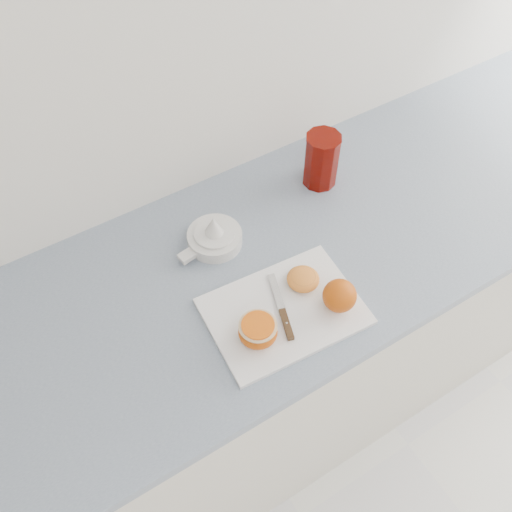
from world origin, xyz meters
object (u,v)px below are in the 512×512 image
object	(u,v)px
citrus_juicer	(214,237)
red_tumbler	(321,161)
half_orange	(258,331)
counter	(298,331)
cutting_board	(284,311)

from	to	relation	value
citrus_juicer	red_tumbler	world-z (taller)	red_tumbler
citrus_juicer	red_tumbler	bearing A→B (deg)	6.85
half_orange	counter	bearing A→B (deg)	34.72
counter	cutting_board	world-z (taller)	cutting_board
half_orange	cutting_board	bearing A→B (deg)	18.07
cutting_board	citrus_juicer	distance (m)	0.25
citrus_juicer	red_tumbler	xyz separation A→B (m)	(0.33, 0.04, 0.04)
half_orange	red_tumbler	distance (m)	0.50
half_orange	citrus_juicer	world-z (taller)	citrus_juicer
cutting_board	red_tumbler	distance (m)	0.42
counter	citrus_juicer	world-z (taller)	citrus_juicer
counter	cutting_board	bearing A→B (deg)	-138.82
cutting_board	red_tumbler	bearing A→B (deg)	44.02
counter	red_tumbler	size ratio (longest dim) A/B	16.43
counter	red_tumbler	distance (m)	0.55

